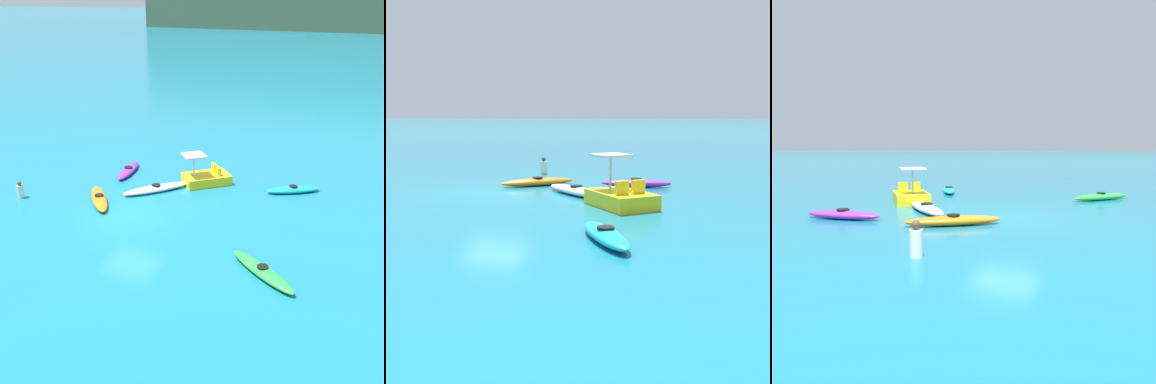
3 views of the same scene
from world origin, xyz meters
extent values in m
plane|color=#19728C|center=(0.00, 0.00, 0.00)|extent=(600.00, 600.00, 0.00)
ellipsoid|color=orange|center=(-2.22, 1.01, 0.16)|extent=(2.51, 2.96, 0.32)
cylinder|color=black|center=(-2.22, 1.01, 0.35)|extent=(0.61, 0.61, 0.05)
ellipsoid|color=white|center=(-0.21, 3.22, 0.16)|extent=(2.93, 3.11, 0.32)
cylinder|color=black|center=(-0.21, 3.22, 0.35)|extent=(0.65, 0.65, 0.05)
ellipsoid|color=purple|center=(-2.84, 5.12, 0.16)|extent=(1.15, 2.99, 0.32)
cylinder|color=black|center=(-2.84, 5.12, 0.35)|extent=(0.51, 0.51, 0.05)
ellipsoid|color=#19B7C6|center=(6.35, 5.62, 0.16)|extent=(2.76, 1.96, 0.32)
cylinder|color=black|center=(6.35, 5.62, 0.35)|extent=(0.57, 0.57, 0.05)
ellipsoid|color=green|center=(6.76, -2.56, 0.16)|extent=(3.07, 2.60, 0.32)
cylinder|color=black|center=(6.76, -2.56, 0.35)|extent=(0.58, 0.58, 0.05)
cube|color=yellow|center=(1.79, 5.24, 0.25)|extent=(2.80, 2.69, 0.50)
cube|color=yellow|center=(2.41, 5.36, 0.72)|extent=(0.41, 0.44, 0.44)
cube|color=yellow|center=(2.02, 5.82, 0.72)|extent=(0.41, 0.44, 0.44)
cylinder|color=#B2B2B7|center=(1.26, 4.79, 1.05)|extent=(0.08, 0.08, 1.10)
cube|color=silver|center=(1.26, 4.79, 1.64)|extent=(1.55, 1.55, 0.08)
cylinder|color=silver|center=(-6.11, 0.01, 0.33)|extent=(0.45, 0.45, 0.65)
sphere|color=brown|center=(-6.11, 0.01, 0.77)|extent=(0.22, 0.22, 0.22)
camera|label=1|loc=(9.86, -17.38, 9.42)|focal=45.09mm
camera|label=2|loc=(17.66, 7.81, 2.99)|focal=46.69mm
camera|label=3|loc=(-14.00, -4.95, 2.53)|focal=38.06mm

